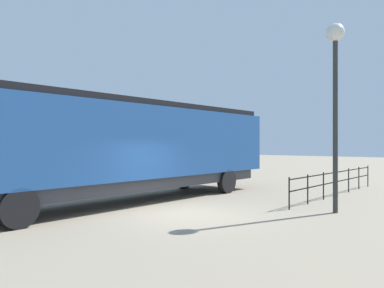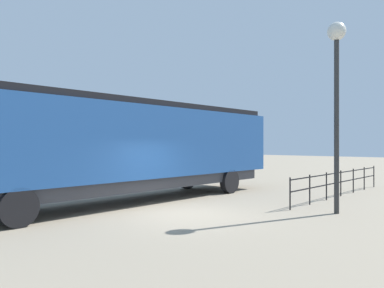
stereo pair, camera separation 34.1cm
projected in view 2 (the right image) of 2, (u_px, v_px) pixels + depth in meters
ground_plane at (185, 214)px, 12.11m from camera, size 120.00×120.00×0.00m
locomotive at (139, 145)px, 15.03m from camera, size 3.01×15.07×3.94m
lamp_post at (337, 70)px, 12.24m from camera, size 0.60×0.60×6.27m
platform_fence at (341, 180)px, 16.30m from camera, size 0.05×9.33×1.12m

